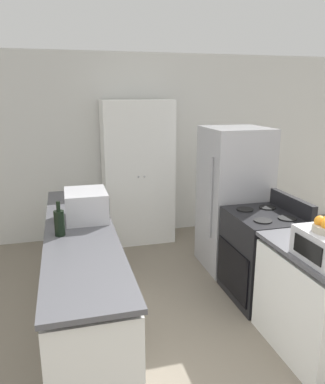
% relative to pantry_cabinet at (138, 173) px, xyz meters
% --- Properties ---
extents(wall_back, '(7.00, 0.06, 2.60)m').
position_rel_pantry_cabinet_xyz_m(wall_back, '(0.00, 0.31, 0.31)').
color(wall_back, silver).
rests_on(wall_back, ground_plane).
extents(counter_left, '(0.60, 2.78, 0.90)m').
position_rel_pantry_cabinet_xyz_m(counter_left, '(-0.89, -1.82, -0.55)').
color(counter_left, silver).
rests_on(counter_left, ground_plane).
extents(counter_right, '(0.60, 0.93, 0.90)m').
position_rel_pantry_cabinet_xyz_m(counter_right, '(0.89, -2.75, -0.55)').
color(counter_right, silver).
rests_on(counter_right, ground_plane).
extents(pantry_cabinet, '(0.95, 0.54, 1.97)m').
position_rel_pantry_cabinet_xyz_m(pantry_cabinet, '(0.00, 0.00, 0.00)').
color(pantry_cabinet, white).
rests_on(pantry_cabinet, ground_plane).
extents(stove, '(0.66, 0.76, 1.06)m').
position_rel_pantry_cabinet_xyz_m(stove, '(0.91, -1.88, -0.53)').
color(stove, black).
rests_on(stove, ground_plane).
extents(refrigerator, '(0.72, 0.71, 1.68)m').
position_rel_pantry_cabinet_xyz_m(refrigerator, '(0.93, -1.11, -0.14)').
color(refrigerator, '#A3A3A8').
rests_on(refrigerator, ground_plane).
extents(microwave, '(0.39, 0.46, 0.28)m').
position_rel_pantry_cabinet_xyz_m(microwave, '(-0.81, -1.57, 0.05)').
color(microwave, '#B2B2B7').
rests_on(microwave, counter_left).
extents(wine_bottle, '(0.09, 0.09, 0.30)m').
position_rel_pantry_cabinet_xyz_m(wine_bottle, '(-1.05, -1.94, 0.03)').
color(wine_bottle, black).
rests_on(wine_bottle, counter_left).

